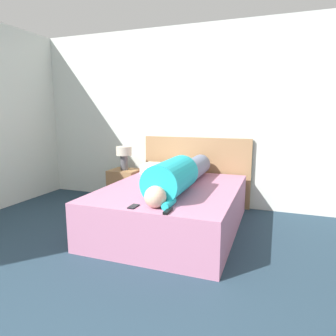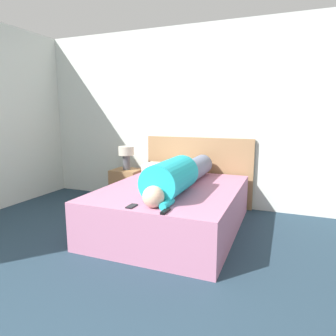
# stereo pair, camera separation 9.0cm
# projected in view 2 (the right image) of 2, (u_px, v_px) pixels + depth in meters

# --- Properties ---
(wall_back) EXTENTS (6.38, 0.06, 2.60)m
(wall_back) POSITION_uv_depth(u_px,v_px,m) (202.00, 118.00, 4.38)
(wall_back) COLOR silver
(wall_back) RESTS_ON ground_plane
(bed) EXTENTS (1.49, 1.93, 0.51)m
(bed) POSITION_uv_depth(u_px,v_px,m) (173.00, 208.00, 3.54)
(bed) COLOR #B2708E
(bed) RESTS_ON ground_plane
(headboard) EXTENTS (1.61, 0.04, 1.01)m
(headboard) POSITION_uv_depth(u_px,v_px,m) (198.00, 171.00, 4.47)
(headboard) COLOR #A37A51
(headboard) RESTS_ON ground_plane
(nightstand) EXTENTS (0.42, 0.38, 0.52)m
(nightstand) POSITION_uv_depth(u_px,v_px,m) (127.00, 186.00, 4.58)
(nightstand) COLOR olive
(nightstand) RESTS_ON ground_plane
(table_lamp) EXTENTS (0.23, 0.23, 0.35)m
(table_lamp) POSITION_uv_depth(u_px,v_px,m) (126.00, 154.00, 4.49)
(table_lamp) COLOR #4C4C51
(table_lamp) RESTS_ON nightstand
(person_lying) EXTENTS (0.38, 1.81, 0.38)m
(person_lying) POSITION_uv_depth(u_px,v_px,m) (180.00, 175.00, 3.35)
(person_lying) COLOR #DBB293
(person_lying) RESTS_ON bed
(pillow_near_headboard) EXTENTS (0.60, 0.33, 0.13)m
(pillow_near_headboard) POSITION_uv_depth(u_px,v_px,m) (165.00, 169.00, 4.27)
(pillow_near_headboard) COLOR white
(pillow_near_headboard) RESTS_ON bed
(tv_remote) EXTENTS (0.04, 0.15, 0.02)m
(tv_remote) POSITION_uv_depth(u_px,v_px,m) (165.00, 211.00, 2.59)
(tv_remote) COLOR black
(tv_remote) RESTS_ON bed
(cell_phone) EXTENTS (0.06, 0.13, 0.01)m
(cell_phone) POSITION_uv_depth(u_px,v_px,m) (132.00, 206.00, 2.75)
(cell_phone) COLOR black
(cell_phone) RESTS_ON bed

